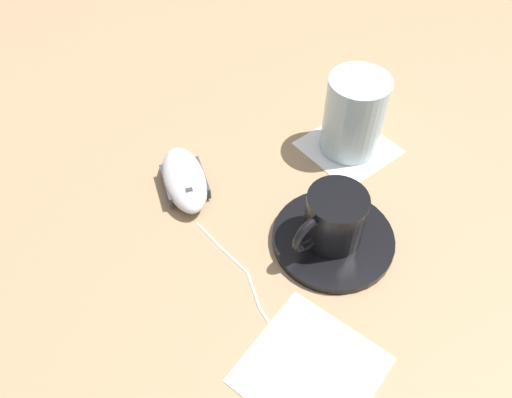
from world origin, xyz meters
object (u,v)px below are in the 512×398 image
Objects in this scene: saucer at (333,239)px; drinking_glass at (354,115)px; computer_mouse at (184,179)px; coffee_cup at (333,219)px.

saucer is 1.31× the size of drinking_glass.
saucer is at bearing -51.62° from computer_mouse.
drinking_glass is (0.11, 0.13, 0.05)m from saucer.
computer_mouse is at bearing 128.38° from saucer.
drinking_glass reaches higher than saucer.
drinking_glass is at bearing 48.59° from coffee_cup.
saucer is 0.21m from computer_mouse.
computer_mouse is (-0.13, 0.16, -0.03)m from coffee_cup.
drinking_glass is (0.12, 0.13, 0.01)m from coffee_cup.
coffee_cup is 0.89× the size of drinking_glass.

